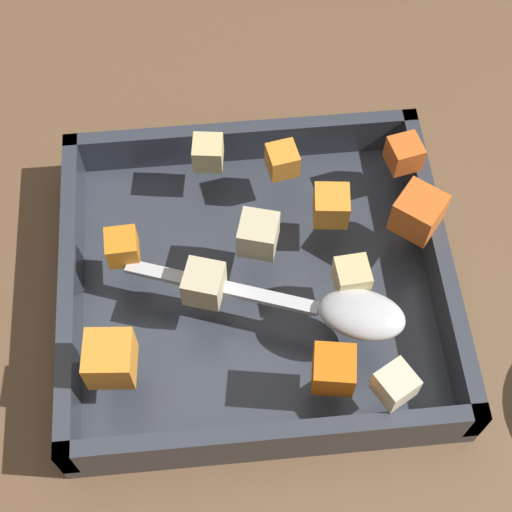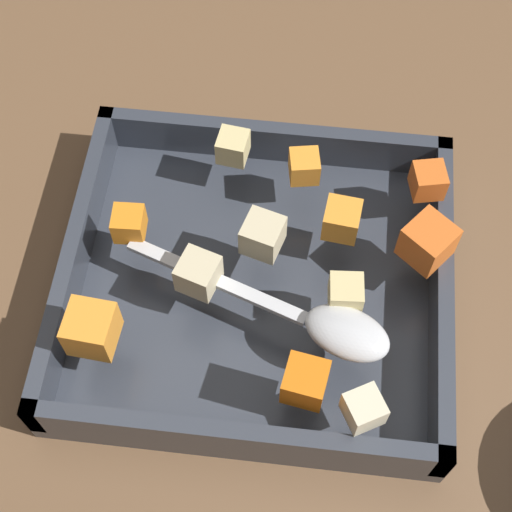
{
  "view_description": "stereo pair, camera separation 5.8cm",
  "coord_description": "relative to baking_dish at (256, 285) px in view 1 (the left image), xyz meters",
  "views": [
    {
      "loc": [
        0.02,
        0.3,
        0.57
      ],
      "look_at": [
        -0.01,
        0.02,
        0.06
      ],
      "focal_mm": 54.83,
      "sensor_mm": 36.0,
      "label": 1
    },
    {
      "loc": [
        -0.04,
        0.29,
        0.57
      ],
      "look_at": [
        -0.01,
        0.02,
        0.06
      ],
      "focal_mm": 54.83,
      "sensor_mm": 36.0,
      "label": 2
    }
  ],
  "objects": [
    {
      "name": "carrot_chunk_far_left",
      "position": [
        -0.03,
        -0.08,
        0.05
      ],
      "size": [
        0.03,
        0.03,
        0.02
      ],
      "primitive_type": "cube",
      "rotation": [
        0.0,
        0.0,
        0.18
      ],
      "color": "orange",
      "rests_on": "baking_dish"
    },
    {
      "name": "carrot_chunk_back_center",
      "position": [
        -0.04,
        0.09,
        0.05
      ],
      "size": [
        0.03,
        0.03,
        0.03
      ],
      "primitive_type": "cube",
      "rotation": [
        0.0,
        0.0,
        4.55
      ],
      "color": "orange",
      "rests_on": "baking_dish"
    },
    {
      "name": "potato_chunk_mid_left",
      "position": [
        -0.07,
        0.02,
        0.05
      ],
      "size": [
        0.03,
        0.03,
        0.02
      ],
      "primitive_type": "cube",
      "rotation": [
        0.0,
        0.0,
        4.79
      ],
      "color": "#E0CC89",
      "rests_on": "baking_dish"
    },
    {
      "name": "baking_dish",
      "position": [
        0.0,
        0.0,
        0.0
      ],
      "size": [
        0.3,
        0.27,
        0.05
      ],
      "color": "#333842",
      "rests_on": "ground_plane"
    },
    {
      "name": "ground_plane",
      "position": [
        0.01,
        -0.02,
        -0.02
      ],
      "size": [
        4.0,
        4.0,
        0.0
      ],
      "primitive_type": "plane",
      "color": "brown"
    },
    {
      "name": "carrot_chunk_near_spoon",
      "position": [
        0.11,
        0.07,
        0.05
      ],
      "size": [
        0.04,
        0.04,
        0.03
      ],
      "primitive_type": "cube",
      "rotation": [
        0.0,
        0.0,
        1.49
      ],
      "color": "orange",
      "rests_on": "baking_dish"
    },
    {
      "name": "carrot_chunk_heap_top",
      "position": [
        -0.13,
        -0.02,
        0.05
      ],
      "size": [
        0.05,
        0.05,
        0.03
      ],
      "primitive_type": "cube",
      "rotation": [
        0.0,
        0.0,
        5.6
      ],
      "color": "orange",
      "rests_on": "baking_dish"
    },
    {
      "name": "potato_chunk_corner_se",
      "position": [
        0.04,
        0.02,
        0.05
      ],
      "size": [
        0.03,
        0.03,
        0.03
      ],
      "primitive_type": "cube",
      "rotation": [
        0.0,
        0.0,
        5.98
      ],
      "color": "beige",
      "rests_on": "baking_dish"
    },
    {
      "name": "carrot_chunk_heap_side",
      "position": [
        -0.13,
        -0.08,
        0.05
      ],
      "size": [
        0.03,
        0.03,
        0.02
      ],
      "primitive_type": "cube",
      "rotation": [
        0.0,
        0.0,
        3.36
      ],
      "color": "orange",
      "rests_on": "baking_dish"
    },
    {
      "name": "carrot_chunk_far_right",
      "position": [
        -0.06,
        -0.04,
        0.05
      ],
      "size": [
        0.03,
        0.03,
        0.03
      ],
      "primitive_type": "cube",
      "rotation": [
        0.0,
        0.0,
        4.6
      ],
      "color": "orange",
      "rests_on": "baking_dish"
    },
    {
      "name": "potato_chunk_corner_nw",
      "position": [
        0.03,
        -0.1,
        0.05
      ],
      "size": [
        0.03,
        0.03,
        0.02
      ],
      "primitive_type": "cube",
      "rotation": [
        0.0,
        0.0,
        3.01
      ],
      "color": "#E0CC89",
      "rests_on": "baking_dish"
    },
    {
      "name": "potato_chunk_center",
      "position": [
        -0.0,
        -0.02,
        0.05
      ],
      "size": [
        0.03,
        0.03,
        0.03
      ],
      "primitive_type": "cube",
      "rotation": [
        0.0,
        0.0,
        1.29
      ],
      "color": "beige",
      "rests_on": "baking_dish"
    },
    {
      "name": "serving_spoon",
      "position": [
        -0.06,
        0.05,
        0.05
      ],
      "size": [
        0.2,
        0.09,
        0.02
      ],
      "rotation": [
        0.0,
        0.0,
        5.94
      ],
      "color": "silver",
      "rests_on": "baking_dish"
    },
    {
      "name": "potato_chunk_near_right",
      "position": [
        -0.08,
        0.11,
        0.05
      ],
      "size": [
        0.03,
        0.03,
        0.02
      ],
      "primitive_type": "cube",
      "rotation": [
        0.0,
        0.0,
        0.51
      ],
      "color": "beige",
      "rests_on": "baking_dish"
    },
    {
      "name": "carrot_chunk_rim_edge",
      "position": [
        0.1,
        -0.02,
        0.05
      ],
      "size": [
        0.02,
        0.02,
        0.02
      ],
      "primitive_type": "cube",
      "rotation": [
        0.0,
        0.0,
        4.76
      ],
      "color": "orange",
      "rests_on": "baking_dish"
    }
  ]
}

